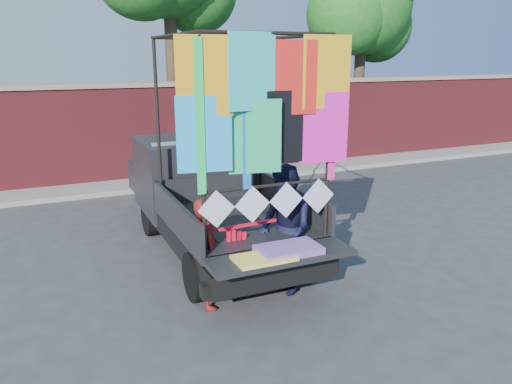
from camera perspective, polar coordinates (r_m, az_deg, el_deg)
name	(u,v)px	position (r m, az deg, el deg)	size (l,w,h in m)	color
ground	(257,281)	(7.66, 0.13, -10.11)	(90.00, 90.00, 0.00)	#38383A
brick_wall	(150,131)	(13.74, -12.00, 6.82)	(30.00, 0.45, 2.61)	maroon
curb	(159,183)	(13.32, -11.05, 1.04)	(30.00, 1.20, 0.12)	gray
tree_right	(365,9)	(17.81, 12.31, 19.76)	(4.20, 3.30, 6.62)	#38281C
pickup_truck	(203,192)	(9.08, -6.12, 0.00)	(2.26, 5.67, 3.57)	black
woman	(208,253)	(6.68, -5.54, -6.98)	(0.56, 0.37, 1.53)	maroon
man	(285,229)	(7.06, 3.28, -4.29)	(0.90, 0.70, 1.85)	black
streamer_bundle	(241,239)	(6.78, -1.73, -5.36)	(0.89, 0.11, 0.62)	#FF0D2D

